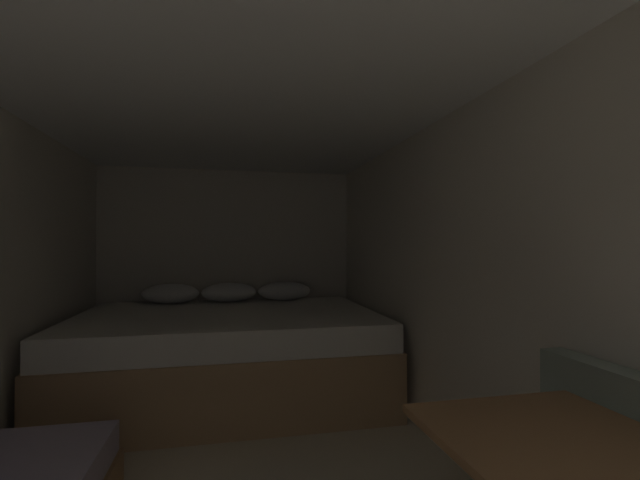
# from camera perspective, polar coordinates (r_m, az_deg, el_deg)

# --- Properties ---
(wall_back) EXTENTS (2.72, 0.05, 2.10)m
(wall_back) POSITION_cam_1_polar(r_m,az_deg,el_deg) (4.70, -12.12, -3.64)
(wall_back) COLOR beige
(wall_back) RESTS_ON ground
(wall_right) EXTENTS (0.05, 4.83, 2.10)m
(wall_right) POSITION_cam_1_polar(r_m,az_deg,el_deg) (2.64, 18.72, -5.95)
(wall_right) COLOR beige
(wall_right) RESTS_ON ground
(ceiling_slab) EXTENTS (2.72, 4.83, 0.05)m
(ceiling_slab) POSITION_cam_1_polar(r_m,az_deg,el_deg) (2.40, -11.83, 19.62)
(ceiling_slab) COLOR white
(ceiling_slab) RESTS_ON wall_left
(bed) EXTENTS (2.50, 1.75, 0.91)m
(bed) POSITION_cam_1_polar(r_m,az_deg,el_deg) (3.87, -12.09, -14.48)
(bed) COLOR tan
(bed) RESTS_ON ground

